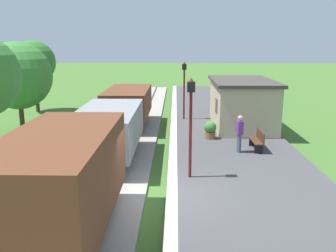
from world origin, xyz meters
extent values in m
plane|color=#3D6628|center=(0.00, 0.00, 0.00)|extent=(160.00, 160.00, 0.00)
cube|color=#424244|center=(3.20, 0.00, 0.12)|extent=(6.00, 60.00, 0.25)
cube|color=silver|center=(0.40, 0.00, 0.25)|extent=(0.36, 60.00, 0.01)
cube|color=gray|center=(-2.40, 0.00, 0.06)|extent=(3.80, 60.00, 0.12)
cube|color=slate|center=(-1.68, 0.00, 0.19)|extent=(0.07, 60.00, 0.14)
cube|color=slate|center=(-3.12, 0.00, 0.19)|extent=(0.07, 60.00, 0.14)
cube|color=brown|center=(-2.40, -2.50, 1.88)|extent=(2.50, 5.60, 2.20)
cube|color=black|center=(-2.40, -2.50, 0.93)|extent=(2.10, 5.15, 0.50)
cylinder|color=black|center=(-2.40, -0.71, 0.68)|extent=(1.56, 0.84, 0.84)
cylinder|color=black|center=(-2.40, 0.45, 0.93)|extent=(0.20, 0.30, 0.20)
cube|color=gray|center=(-2.40, 4.10, 1.58)|extent=(2.50, 5.60, 1.60)
cube|color=black|center=(-2.40, 4.10, 0.93)|extent=(2.10, 5.15, 0.50)
cylinder|color=black|center=(-2.40, 5.89, 0.68)|extent=(1.56, 0.84, 0.84)
cylinder|color=black|center=(-2.40, 2.31, 0.68)|extent=(1.56, 0.84, 0.84)
cylinder|color=black|center=(-2.40, 7.05, 0.93)|extent=(0.20, 0.30, 0.20)
cylinder|color=black|center=(-2.40, 1.15, 0.93)|extent=(0.20, 0.30, 0.20)
cube|color=brown|center=(-2.40, 10.70, 1.58)|extent=(2.50, 5.60, 1.60)
cube|color=black|center=(-2.40, 10.70, 0.93)|extent=(2.10, 5.15, 0.50)
cylinder|color=black|center=(-2.40, 12.49, 0.68)|extent=(1.56, 0.84, 0.84)
cylinder|color=black|center=(-2.40, 8.91, 0.68)|extent=(1.56, 0.84, 0.84)
cylinder|color=black|center=(-2.40, 13.65, 0.93)|extent=(0.20, 0.30, 0.20)
cylinder|color=black|center=(-2.40, 7.75, 0.93)|extent=(0.20, 0.30, 0.20)
cube|color=tan|center=(4.40, 10.01, 1.55)|extent=(3.20, 5.50, 2.60)
cube|color=#3D3833|center=(4.40, 10.01, 2.94)|extent=(3.50, 5.80, 0.18)
cube|color=black|center=(2.79, 8.91, 1.68)|extent=(0.03, 0.90, 0.80)
cube|color=#422819|center=(4.27, 5.27, 0.69)|extent=(0.42, 1.50, 0.04)
cube|color=#422819|center=(4.46, 5.27, 0.93)|extent=(0.04, 1.50, 0.45)
cube|color=black|center=(4.27, 4.67, 0.46)|extent=(0.38, 0.06, 0.42)
cube|color=black|center=(4.27, 5.87, 0.46)|extent=(0.38, 0.06, 0.42)
cube|color=#422819|center=(4.27, 14.49, 0.69)|extent=(0.42, 1.50, 0.04)
cube|color=#422819|center=(4.46, 14.49, 0.93)|extent=(0.04, 1.50, 0.45)
cube|color=black|center=(4.27, 13.89, 0.46)|extent=(0.38, 0.06, 0.42)
cube|color=black|center=(4.27, 15.09, 0.46)|extent=(0.38, 0.06, 0.42)
cylinder|color=#474C66|center=(3.42, 4.79, 0.68)|extent=(0.15, 0.15, 0.86)
cylinder|color=#474C66|center=(3.40, 4.95, 0.68)|extent=(0.15, 0.15, 0.86)
cube|color=#662D8C|center=(3.41, 4.87, 1.41)|extent=(0.29, 0.41, 0.60)
sphere|color=tan|center=(3.41, 4.87, 1.85)|extent=(0.22, 0.22, 0.22)
cylinder|color=brown|center=(2.31, 7.23, 0.42)|extent=(0.56, 0.56, 0.34)
sphere|color=#387A33|center=(2.31, 7.23, 0.85)|extent=(0.64, 0.64, 0.64)
cylinder|color=#591414|center=(1.05, 1.70, 1.85)|extent=(0.11, 0.11, 3.20)
cube|color=black|center=(1.05, 1.70, 3.63)|extent=(0.28, 0.28, 0.36)
sphere|color=#F2E5BF|center=(1.05, 1.70, 3.63)|extent=(0.20, 0.20, 0.20)
cone|color=#591414|center=(1.05, 1.70, 3.87)|extent=(0.20, 0.20, 0.16)
cylinder|color=#591414|center=(1.05, 12.10, 1.85)|extent=(0.11, 0.11, 3.20)
cube|color=black|center=(1.05, 12.10, 3.63)|extent=(0.28, 0.28, 0.36)
sphere|color=#F2E5BF|center=(1.05, 12.10, 3.63)|extent=(0.20, 0.20, 0.20)
cone|color=#591414|center=(1.05, 12.10, 3.87)|extent=(0.20, 0.20, 0.16)
cylinder|color=#4C3823|center=(-8.63, 9.76, 0.90)|extent=(0.28, 0.28, 1.80)
sphere|color=#387A33|center=(-8.63, 9.76, 3.26)|extent=(3.90, 3.90, 3.90)
cylinder|color=#4C3823|center=(-9.93, 15.65, 1.28)|extent=(0.28, 0.28, 2.57)
sphere|color=#2D6B28|center=(-9.93, 15.65, 3.74)|extent=(3.12, 3.12, 3.12)
camera|label=1|loc=(0.50, -10.97, 5.18)|focal=38.47mm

